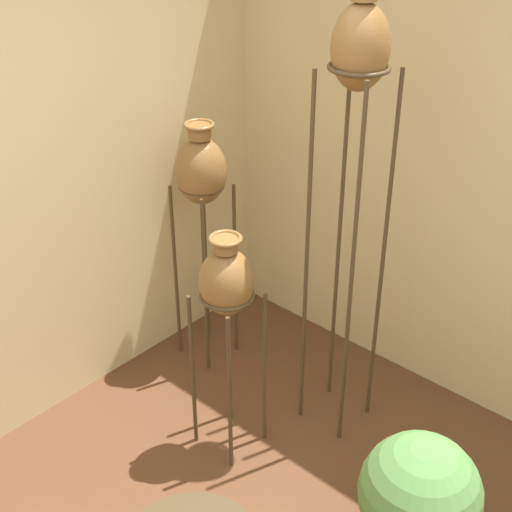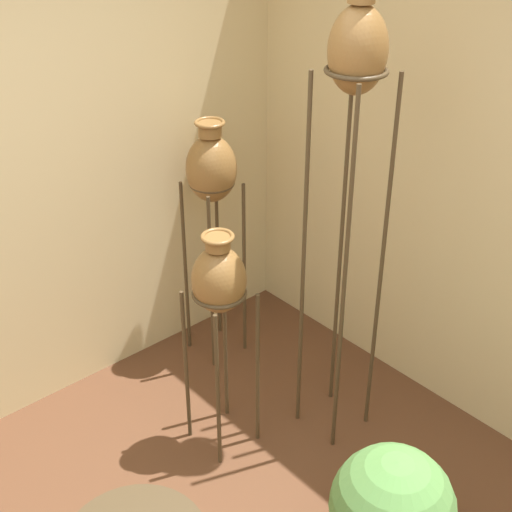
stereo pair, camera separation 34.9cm
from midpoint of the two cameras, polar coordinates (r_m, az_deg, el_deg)
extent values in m
cylinder|color=#473823|center=(3.22, 4.56, -2.41)|extent=(0.02, 0.02, 1.87)
cylinder|color=#473823|center=(3.40, 7.22, -0.66)|extent=(0.02, 0.02, 1.87)
cylinder|color=#473823|center=(3.36, 1.11, -0.84)|extent=(0.02, 0.02, 1.87)
cylinder|color=#473823|center=(3.53, 3.84, 0.77)|extent=(0.02, 0.02, 1.87)
torus|color=#473823|center=(3.00, 4.87, 14.75)|extent=(0.26, 0.26, 0.02)
ellipsoid|color=olive|center=(2.98, 4.94, 16.25)|extent=(0.24, 0.24, 0.36)
cylinder|color=#473823|center=(3.92, -6.64, -2.74)|extent=(0.02, 0.02, 1.09)
cylinder|color=#473823|center=(4.06, -4.14, -1.39)|extent=(0.02, 0.02, 1.09)
cylinder|color=#473823|center=(4.08, -8.89, -1.51)|extent=(0.02, 0.02, 1.09)
cylinder|color=#473823|center=(4.21, -6.42, -0.24)|extent=(0.02, 0.02, 1.09)
torus|color=#473823|center=(3.81, -7.00, 5.56)|extent=(0.25, 0.25, 0.02)
ellipsoid|color=olive|center=(3.78, -7.07, 6.69)|extent=(0.27, 0.27, 0.37)
cylinder|color=olive|center=(3.69, -7.29, 9.80)|extent=(0.12, 0.12, 0.07)
torus|color=olive|center=(3.68, -7.32, 10.32)|extent=(0.16, 0.16, 0.02)
cylinder|color=#473823|center=(3.37, -5.15, -11.18)|extent=(0.02, 0.02, 0.89)
cylinder|color=#473823|center=(3.50, -2.17, -9.22)|extent=(0.02, 0.02, 0.89)
cylinder|color=#473823|center=(3.52, -7.97, -9.33)|extent=(0.02, 0.02, 0.89)
cylinder|color=#473823|center=(3.64, -5.01, -7.53)|extent=(0.02, 0.02, 0.89)
torus|color=#473823|center=(3.24, -5.43, -3.24)|extent=(0.26, 0.26, 0.02)
ellipsoid|color=olive|center=(3.21, -5.49, -2.16)|extent=(0.25, 0.25, 0.32)
cylinder|color=olive|center=(3.11, -5.66, 0.82)|extent=(0.11, 0.11, 0.06)
torus|color=olive|center=(3.09, -5.69, 1.30)|extent=(0.15, 0.15, 0.02)
sphere|color=#568E47|center=(3.06, 9.64, -18.38)|extent=(0.50, 0.50, 0.50)
camera|label=1|loc=(0.17, -92.86, -1.67)|focal=50.00mm
camera|label=2|loc=(0.17, 87.14, 1.67)|focal=50.00mm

